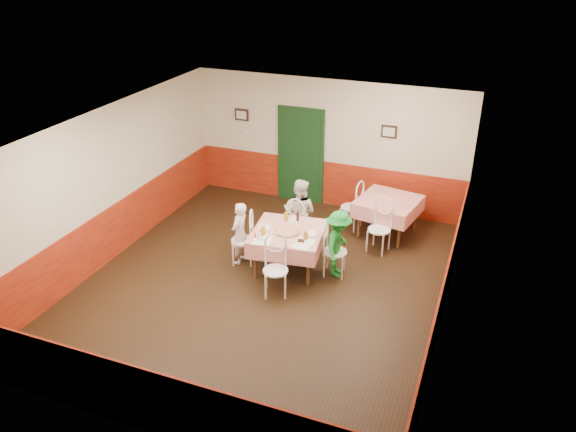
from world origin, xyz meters
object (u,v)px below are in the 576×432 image
(pizza, at_px, (287,232))
(diner_far, at_px, (299,213))
(glass_c, at_px, (286,216))
(diner_left, at_px, (240,233))
(chair_left, at_px, (243,240))
(chair_second_a, at_px, (351,207))
(beer_bottle, at_px, (298,217))
(diner_right, at_px, (338,244))
(chair_far, at_px, (299,225))
(chair_second_b, at_px, (379,230))
(glass_b, at_px, (306,235))
(wallet, at_px, (301,241))
(chair_right, at_px, (335,252))
(main_table, at_px, (288,250))
(glass_a, at_px, (263,231))
(second_table, at_px, (387,217))
(chair_near, at_px, (276,271))

(pizza, relative_size, diner_far, 0.31)
(glass_c, relative_size, diner_left, 0.12)
(chair_left, distance_m, chair_second_a, 2.52)
(beer_bottle, bearing_deg, diner_right, -18.23)
(beer_bottle, height_order, diner_right, diner_right)
(chair_second_a, distance_m, pizza, 2.12)
(chair_far, relative_size, chair_second_b, 1.00)
(glass_b, bearing_deg, wallet, -112.75)
(diner_far, bearing_deg, diner_right, 146.86)
(chair_right, distance_m, glass_b, 0.65)
(main_table, height_order, chair_second_a, chair_second_a)
(pizza, xyz_separation_m, diner_right, (0.88, 0.17, -0.16))
(chair_second_a, bearing_deg, wallet, 3.23)
(diner_right, bearing_deg, chair_right, 94.94)
(diner_left, bearing_deg, chair_right, 101.65)
(chair_left, distance_m, diner_far, 1.26)
(glass_c, bearing_deg, chair_right, -15.15)
(beer_bottle, bearing_deg, diner_far, 106.38)
(chair_right, distance_m, chair_second_a, 1.85)
(main_table, bearing_deg, glass_b, -23.04)
(beer_bottle, bearing_deg, chair_second_a, 69.09)
(glass_a, relative_size, diner_left, 0.13)
(chair_far, bearing_deg, wallet, 112.38)
(chair_left, xyz_separation_m, diner_right, (1.74, 0.22, 0.17))
(chair_second_a, bearing_deg, chair_right, 17.25)
(main_table, distance_m, chair_far, 0.85)
(chair_second_b, height_order, diner_left, diner_left)
(wallet, relative_size, diner_left, 0.09)
(diner_far, bearing_deg, pizza, 102.10)
(second_table, relative_size, glass_c, 7.75)
(main_table, height_order, diner_left, diner_left)
(second_table, xyz_separation_m, chair_near, (-1.27, -2.79, 0.08))
(wallet, bearing_deg, chair_right, 30.12)
(glass_a, relative_size, beer_bottle, 0.74)
(chair_far, distance_m, chair_second_a, 1.32)
(diner_right, bearing_deg, chair_near, 138.30)
(main_table, bearing_deg, chair_near, -82.88)
(glass_c, height_order, wallet, glass_c)
(beer_bottle, xyz_separation_m, diner_right, (0.86, -0.28, -0.24))
(glass_b, xyz_separation_m, beer_bottle, (-0.35, 0.56, 0.03))
(second_table, height_order, chair_far, chair_far)
(chair_left, relative_size, diner_left, 0.76)
(glass_a, bearing_deg, chair_right, 18.41)
(chair_left, distance_m, beer_bottle, 1.09)
(diner_right, bearing_deg, glass_a, 105.81)
(chair_right, relative_size, pizza, 2.13)
(beer_bottle, relative_size, diner_left, 0.17)
(glass_b, bearing_deg, chair_left, 177.22)
(second_table, xyz_separation_m, diner_far, (-1.49, -1.05, 0.31))
(chair_right, xyz_separation_m, chair_second_b, (0.53, 1.09, 0.00))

